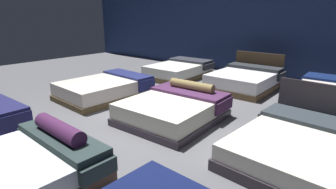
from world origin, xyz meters
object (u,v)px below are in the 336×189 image
(bed_7, at_px, (245,80))
(bed_6, at_px, (179,70))
(bed_3, at_px, (105,88))
(bed_4, at_px, (174,108))
(bed_5, at_px, (298,145))
(bed_1, at_px, (5,177))
(bed_8, at_px, (335,95))

(bed_7, bearing_deg, bed_6, -178.82)
(bed_3, bearing_deg, bed_7, 54.77)
(bed_4, height_order, bed_5, bed_5)
(bed_1, xyz_separation_m, bed_5, (2.33, 3.10, -0.02))
(bed_1, distance_m, bed_5, 3.88)
(bed_4, height_order, bed_7, bed_7)
(bed_6, relative_size, bed_8, 1.07)
(bed_3, relative_size, bed_6, 0.98)
(bed_3, bearing_deg, bed_1, -51.98)
(bed_5, distance_m, bed_8, 3.00)
(bed_4, xyz_separation_m, bed_6, (-2.26, 3.01, -0.00))
(bed_3, xyz_separation_m, bed_6, (0.02, 2.99, 0.01))
(bed_7, xyz_separation_m, bed_8, (2.23, -0.08, 0.00))
(bed_1, distance_m, bed_6, 6.49)
(bed_3, height_order, bed_5, bed_5)
(bed_3, xyz_separation_m, bed_8, (4.54, 3.00, 0.03))
(bed_1, bearing_deg, bed_3, 126.87)
(bed_7, bearing_deg, bed_8, -3.23)
(bed_1, distance_m, bed_7, 6.18)
(bed_3, height_order, bed_6, bed_6)
(bed_4, distance_m, bed_7, 3.10)
(bed_8, bearing_deg, bed_1, -112.86)
(bed_3, bearing_deg, bed_5, 1.66)
(bed_1, xyz_separation_m, bed_8, (2.26, 6.10, 0.03))
(bed_7, bearing_deg, bed_1, -91.43)
(bed_4, relative_size, bed_8, 0.97)
(bed_5, distance_m, bed_7, 3.84)
(bed_6, bearing_deg, bed_1, -71.97)
(bed_4, bearing_deg, bed_5, -2.61)
(bed_5, xyz_separation_m, bed_7, (-2.30, 3.08, 0.04))
(bed_1, relative_size, bed_5, 0.95)
(bed_3, distance_m, bed_5, 4.61)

